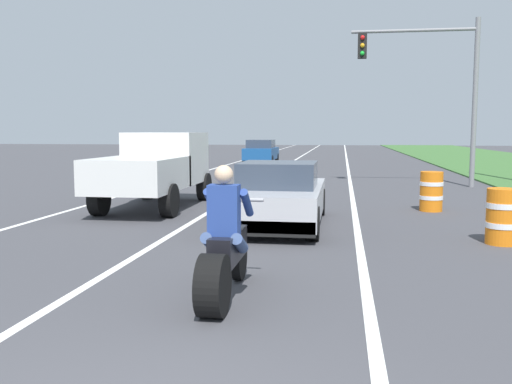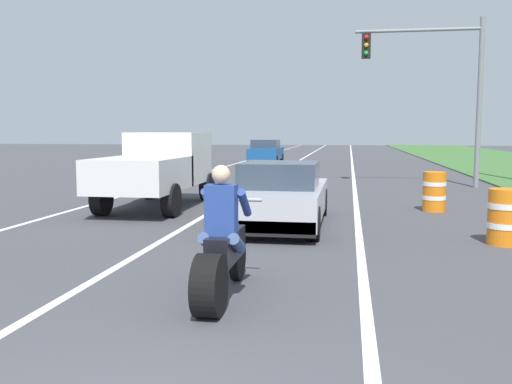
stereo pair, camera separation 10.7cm
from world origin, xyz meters
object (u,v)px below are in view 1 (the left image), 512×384
(sports_car_silver, at_px, (279,196))
(traffic_light_mast_near, at_px, (436,76))
(pickup_truck_left_lane_white, at_px, (156,166))
(distant_car_far_ahead, at_px, (261,151))
(construction_barrel_nearest, at_px, (503,216))
(construction_barrel_mid, at_px, (431,191))
(motorcycle_with_rider, at_px, (224,252))

(sports_car_silver, bearing_deg, traffic_light_mast_near, 63.73)
(pickup_truck_left_lane_white, relative_size, distant_car_far_ahead, 1.20)
(traffic_light_mast_near, bearing_deg, distant_car_far_ahead, 122.03)
(sports_car_silver, height_order, construction_barrel_nearest, sports_car_silver)
(sports_car_silver, bearing_deg, construction_barrel_nearest, -17.85)
(sports_car_silver, xyz_separation_m, construction_barrel_mid, (3.56, 2.79, -0.13))
(pickup_truck_left_lane_white, relative_size, construction_barrel_mid, 4.80)
(pickup_truck_left_lane_white, bearing_deg, sports_car_silver, -33.81)
(sports_car_silver, height_order, pickup_truck_left_lane_white, pickup_truck_left_lane_white)
(construction_barrel_nearest, bearing_deg, traffic_light_mast_near, 87.66)
(motorcycle_with_rider, xyz_separation_m, distant_car_far_ahead, (-3.61, 27.87, 0.18))
(sports_car_silver, bearing_deg, distant_car_far_ahead, 99.22)
(motorcycle_with_rider, height_order, sports_car_silver, motorcycle_with_rider)
(traffic_light_mast_near, bearing_deg, motorcycle_with_rider, -107.55)
(traffic_light_mast_near, height_order, distant_car_far_ahead, traffic_light_mast_near)
(pickup_truck_left_lane_white, xyz_separation_m, traffic_light_mast_near, (8.14, 6.94, 2.88))
(pickup_truck_left_lane_white, height_order, construction_barrel_nearest, pickup_truck_left_lane_white)
(construction_barrel_mid, bearing_deg, sports_car_silver, -141.93)
(distant_car_far_ahead, bearing_deg, motorcycle_with_rider, -82.63)
(construction_barrel_nearest, bearing_deg, pickup_truck_left_lane_white, 154.28)
(pickup_truck_left_lane_white, bearing_deg, construction_barrel_nearest, -25.72)
(construction_barrel_mid, height_order, distant_car_far_ahead, distant_car_far_ahead)
(construction_barrel_mid, relative_size, distant_car_far_ahead, 0.25)
(sports_car_silver, distance_m, construction_barrel_nearest, 4.38)
(motorcycle_with_rider, bearing_deg, sports_car_silver, 89.52)
(motorcycle_with_rider, relative_size, construction_barrel_mid, 2.21)
(traffic_light_mast_near, bearing_deg, construction_barrel_nearest, -92.34)
(motorcycle_with_rider, relative_size, sports_car_silver, 0.51)
(pickup_truck_left_lane_white, distance_m, construction_barrel_nearest, 8.57)
(pickup_truck_left_lane_white, distance_m, distant_car_far_ahead, 20.14)
(sports_car_silver, relative_size, distant_car_far_ahead, 1.08)
(motorcycle_with_rider, relative_size, traffic_light_mast_near, 0.37)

